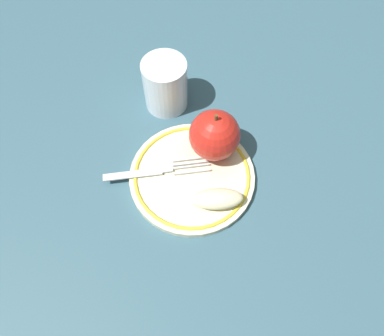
% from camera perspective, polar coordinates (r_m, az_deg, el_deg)
% --- Properties ---
extents(ground_plane, '(2.00, 2.00, 0.00)m').
position_cam_1_polar(ground_plane, '(0.62, 1.15, -0.29)').
color(ground_plane, '#345765').
extents(plate, '(0.20, 0.20, 0.01)m').
position_cam_1_polar(plate, '(0.60, 0.00, -1.25)').
color(plate, beige).
rests_on(plate, ground_plane).
extents(apple_red_whole, '(0.08, 0.08, 0.09)m').
position_cam_1_polar(apple_red_whole, '(0.59, 3.45, 5.02)').
color(apple_red_whole, red).
rests_on(apple_red_whole, plate).
extents(apple_slice_front, '(0.08, 0.04, 0.02)m').
position_cam_1_polar(apple_slice_front, '(0.56, 3.91, -4.72)').
color(apple_slice_front, beige).
rests_on(apple_slice_front, plate).
extents(fork, '(0.17, 0.03, 0.00)m').
position_cam_1_polar(fork, '(0.60, -5.88, -0.29)').
color(fork, silver).
rests_on(fork, plate).
extents(drinking_glass, '(0.08, 0.08, 0.09)m').
position_cam_1_polar(drinking_glass, '(0.66, -4.08, 12.52)').
color(drinking_glass, silver).
rests_on(drinking_glass, ground_plane).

